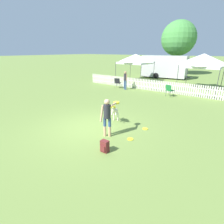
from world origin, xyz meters
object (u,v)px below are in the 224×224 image
at_px(canopy_tent_main, 136,59).
at_px(folding_chair_blue_left, 118,82).
at_px(canopy_tent_secondary, 203,61).
at_px(tree_left_grove, 179,38).
at_px(frisbee_near_dog, 130,139).
at_px(backpack_on_grass, 105,146).
at_px(handler_person, 108,113).
at_px(frisbee_near_handler, 145,129).
at_px(equipment_trailer, 164,66).
at_px(spectator_standing, 125,79).
at_px(folding_chair_center, 169,89).
at_px(leaping_dog, 115,111).

bearing_deg(canopy_tent_main, folding_chair_blue_left, -81.79).
xyz_separation_m(canopy_tent_secondary, tree_left_grove, (-5.17, 9.19, 2.34)).
relative_size(frisbee_near_dog, backpack_on_grass, 0.58).
relative_size(handler_person, canopy_tent_secondary, 0.51).
bearing_deg(folding_chair_blue_left, tree_left_grove, -108.16).
bearing_deg(frisbee_near_handler, backpack_on_grass, -96.33).
distance_m(backpack_on_grass, equipment_trailer, 18.68).
relative_size(spectator_standing, equipment_trailer, 0.26).
relative_size(backpack_on_grass, equipment_trailer, 0.07).
bearing_deg(handler_person, folding_chair_blue_left, 98.75).
bearing_deg(equipment_trailer, frisbee_near_handler, -78.10).
bearing_deg(folding_chair_center, spectator_standing, 17.94).
height_order(frisbee_near_handler, folding_chair_blue_left, folding_chair_blue_left).
distance_m(frisbee_near_handler, canopy_tent_secondary, 10.59).
bearing_deg(canopy_tent_main, tree_left_grove, 79.41).
bearing_deg(folding_chair_center, backpack_on_grass, 115.56).
height_order(folding_chair_center, equipment_trailer, equipment_trailer).
bearing_deg(backpack_on_grass, frisbee_near_dog, 79.15).
bearing_deg(spectator_standing, backpack_on_grass, 132.43).
xyz_separation_m(handler_person, canopy_tent_main, (-5.80, 12.28, 1.47)).
bearing_deg(frisbee_near_handler, equipment_trailer, 108.69).
distance_m(handler_person, frisbee_near_handler, 2.02).
bearing_deg(equipment_trailer, leaping_dog, -83.51).
bearing_deg(frisbee_near_handler, folding_chair_blue_left, 133.13).
distance_m(folding_chair_center, canopy_tent_secondary, 4.56).
height_order(folding_chair_center, tree_left_grove, tree_left_grove).
bearing_deg(folding_chair_blue_left, handler_person, 109.17).
xyz_separation_m(frisbee_near_dog, equipment_trailer, (-5.19, 16.67, 1.41)).
relative_size(canopy_tent_main, tree_left_grove, 0.44).
bearing_deg(canopy_tent_main, frisbee_near_handler, -57.95).
relative_size(frisbee_near_dog, canopy_tent_secondary, 0.08).
xyz_separation_m(handler_person, backpack_on_grass, (0.66, -1.03, -0.77)).
relative_size(frisbee_near_handler, backpack_on_grass, 0.58).
relative_size(canopy_tent_main, spectator_standing, 1.94).
distance_m(folding_chair_center, tree_left_grove, 14.33).
xyz_separation_m(frisbee_near_handler, folding_chair_center, (-1.23, 6.39, 0.53)).
bearing_deg(handler_person, leaping_dog, 90.50).
distance_m(canopy_tent_main, canopy_tent_secondary, 6.82).
xyz_separation_m(folding_chair_center, canopy_tent_main, (-5.52, 4.39, 1.90)).
bearing_deg(canopy_tent_secondary, frisbee_near_handler, -90.28).
bearing_deg(equipment_trailer, canopy_tent_main, -114.87).
xyz_separation_m(canopy_tent_main, tree_left_grove, (1.63, 8.71, 2.40)).
relative_size(frisbee_near_handler, equipment_trailer, 0.04).
bearing_deg(folding_chair_center, tree_left_grove, -54.01).
bearing_deg(folding_chair_center, frisbee_near_handler, 120.37).
bearing_deg(canopy_tent_main, equipment_trailer, 71.91).
bearing_deg(frisbee_near_dog, equipment_trailer, 107.30).
bearing_deg(canopy_tent_secondary, folding_chair_blue_left, -148.85).
height_order(frisbee_near_handler, frisbee_near_dog, same).
xyz_separation_m(equipment_trailer, tree_left_grove, (0.10, 4.04, 3.43)).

